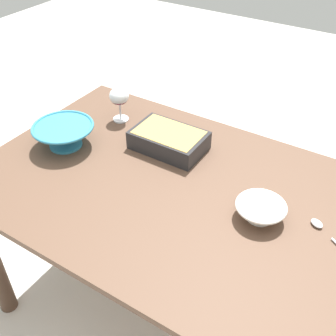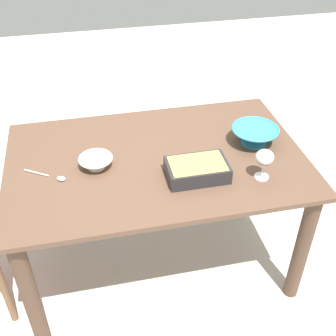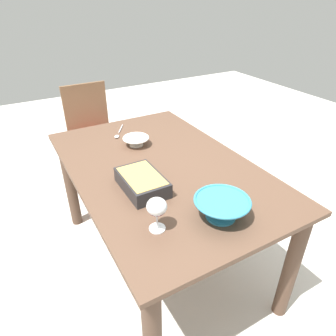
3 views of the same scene
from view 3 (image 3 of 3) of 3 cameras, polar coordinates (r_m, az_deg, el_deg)
The scene contains 8 objects.
ground_plane at distance 2.18m, azimuth -1.12°, elevation -16.66°, with size 8.00×8.00×0.00m, color beige.
dining_table at distance 1.78m, azimuth -1.32°, elevation -3.26°, with size 1.48×0.94×0.74m.
chair at distance 2.71m, azimuth -13.86°, elevation 5.94°, with size 0.44×0.39×0.92m.
wine_glass at distance 1.21m, azimuth -2.12°, elevation -7.56°, with size 0.08×0.08×0.15m.
casserole_dish at distance 1.49m, azimuth -4.90°, elevation -2.54°, with size 0.28×0.18×0.08m.
mixing_bowl at distance 1.33m, azimuth 10.02°, elevation -7.27°, with size 0.24×0.24×0.09m.
small_bowl at distance 1.92m, azimuth -6.02°, elevation 5.15°, with size 0.17×0.17×0.06m.
serving_spoon at distance 2.09m, azimuth -9.34°, elevation 6.33°, with size 0.20×0.14×0.01m.
Camera 3 is at (-1.30, 0.69, 1.60)m, focal length 32.49 mm.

